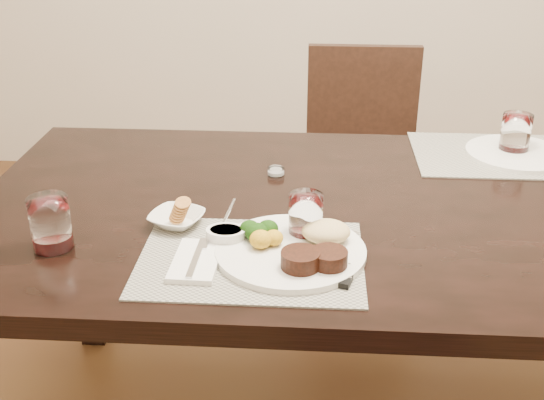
# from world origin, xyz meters

# --- Properties ---
(dining_table) EXTENTS (2.00, 1.00, 0.75)m
(dining_table) POSITION_xyz_m (0.00, 0.00, 0.67)
(dining_table) COLOR black
(dining_table) RESTS_ON ground
(chair_far) EXTENTS (0.42, 0.42, 0.90)m
(chair_far) POSITION_xyz_m (0.00, 0.93, 0.50)
(chair_far) COLOR black
(chair_far) RESTS_ON ground
(placemat_near) EXTENTS (0.46, 0.34, 0.00)m
(placemat_near) POSITION_xyz_m (-0.30, -0.27, 0.75)
(placemat_near) COLOR gray
(placemat_near) RESTS_ON dining_table
(placemat_far) EXTENTS (0.46, 0.34, 0.00)m
(placemat_far) POSITION_xyz_m (0.34, 0.35, 0.75)
(placemat_far) COLOR gray
(placemat_far) RESTS_ON dining_table
(dinner_plate) EXTENTS (0.31, 0.31, 0.06)m
(dinner_plate) POSITION_xyz_m (-0.21, -0.25, 0.77)
(dinner_plate) COLOR silver
(dinner_plate) RESTS_ON placemat_near
(napkin_fork) EXTENTS (0.10, 0.17, 0.02)m
(napkin_fork) POSITION_xyz_m (-0.41, -0.30, 0.76)
(napkin_fork) COLOR silver
(napkin_fork) RESTS_ON placemat_near
(steak_knife) EXTENTS (0.06, 0.24, 0.01)m
(steak_knife) POSITION_xyz_m (-0.10, -0.30, 0.76)
(steak_knife) COLOR silver
(steak_knife) RESTS_ON placemat_near
(cracker_bowl) EXTENTS (0.15, 0.15, 0.05)m
(cracker_bowl) POSITION_xyz_m (-0.48, -0.14, 0.77)
(cracker_bowl) COLOR silver
(cracker_bowl) RESTS_ON placemat_near
(sauce_ramekin) EXTENTS (0.09, 0.13, 0.07)m
(sauce_ramekin) POSITION_xyz_m (-0.36, -0.21, 0.77)
(sauce_ramekin) COLOR silver
(sauce_ramekin) RESTS_ON placemat_near
(wine_glass_near) EXTENTS (0.07, 0.07, 0.10)m
(wine_glass_near) POSITION_xyz_m (-0.19, -0.18, 0.80)
(wine_glass_near) COLOR white
(wine_glass_near) RESTS_ON placemat_near
(far_plate) EXTENTS (0.28, 0.28, 0.01)m
(far_plate) POSITION_xyz_m (0.39, 0.34, 0.76)
(far_plate) COLOR silver
(far_plate) RESTS_ON placemat_far
(wine_glass_far) EXTENTS (0.08, 0.08, 0.11)m
(wine_glass_far) POSITION_xyz_m (0.38, 0.36, 0.80)
(wine_glass_far) COLOR white
(wine_glass_far) RESTS_ON placemat_far
(wine_glass_side) EXTENTS (0.08, 0.08, 0.12)m
(wine_glass_side) POSITION_xyz_m (-0.73, -0.25, 0.80)
(wine_glass_side) COLOR white
(wine_glass_side) RESTS_ON dining_table
(salt_cellar) EXTENTS (0.04, 0.04, 0.02)m
(salt_cellar) POSITION_xyz_m (-0.28, 0.17, 0.76)
(salt_cellar) COLOR white
(salt_cellar) RESTS_ON dining_table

